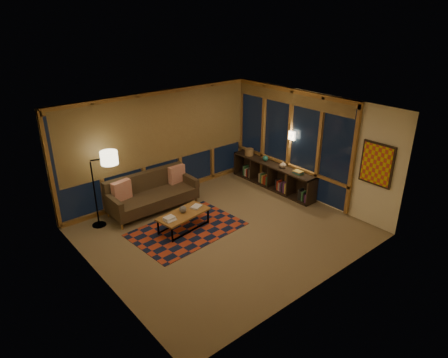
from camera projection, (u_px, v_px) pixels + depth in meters
floor at (223, 231)px, 8.77m from camera, size 5.50×5.00×0.01m
ceiling at (223, 110)px, 7.69m from camera, size 5.50×5.00×0.01m
walls at (223, 175)px, 8.23m from camera, size 5.51×5.01×2.70m
window_wall_back at (161, 145)px, 9.94m from camera, size 5.30×0.16×2.60m
window_wall_right at (288, 141)px, 10.23m from camera, size 0.16×3.70×2.60m
wall_art at (377, 164)px, 8.48m from camera, size 0.06×0.74×0.94m
wall_sconce at (292, 136)px, 10.01m from camera, size 0.12×0.18×0.22m
sofa at (153, 193)px, 9.51m from camera, size 2.13×0.87×0.87m
pillow_left at (122, 190)px, 9.13m from camera, size 0.48×0.23×0.47m
pillow_right at (177, 174)px, 10.03m from camera, size 0.45×0.19×0.44m
area_rug at (187, 229)px, 8.83m from camera, size 2.46×1.73×0.01m
coffee_table at (184, 221)px, 8.78m from camera, size 1.25×0.71×0.39m
book_stack_a at (170, 219)px, 8.41m from camera, size 0.25×0.21×0.07m
book_stack_b at (196, 207)px, 8.93m from camera, size 0.28×0.26×0.05m
ceramic_pot at (183, 209)px, 8.70m from camera, size 0.17×0.17×0.16m
floor_lamp at (94, 191)px, 8.66m from camera, size 0.64×0.50×1.71m
bookshelf at (272, 176)px, 10.74m from camera, size 0.40×2.71×0.68m
basket at (249, 152)px, 11.20m from camera, size 0.26×0.26×0.18m
teal_bowl at (265, 158)px, 10.78m from camera, size 0.17×0.17×0.15m
vase at (283, 164)px, 10.33m from camera, size 0.20×0.20×0.19m
shelf_book_stack at (298, 172)px, 9.99m from camera, size 0.20×0.26×0.07m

